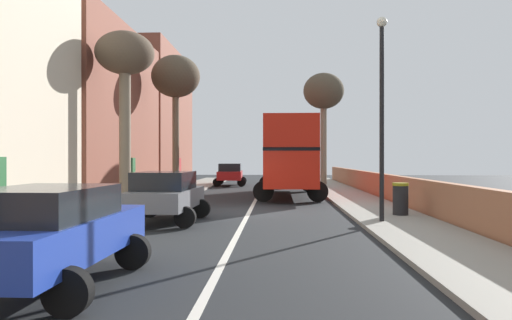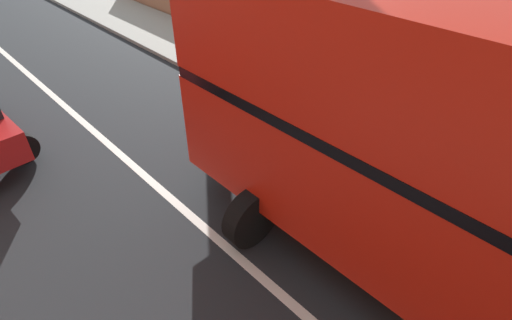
{
  "view_description": "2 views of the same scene",
  "coord_description": "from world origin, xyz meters",
  "views": [
    {
      "loc": [
        1.07,
        -18.31,
        2.05
      ],
      "look_at": [
        -0.02,
        6.07,
        1.98
      ],
      "focal_mm": 33.4,
      "sensor_mm": 36.0,
      "label": 1
    },
    {
      "loc": [
        -2.65,
        8.13,
        5.06
      ],
      "look_at": [
        0.74,
        11.71,
        1.37
      ],
      "focal_mm": 27.8,
      "sensor_mm": 36.0,
      "label": 2
    }
  ],
  "objects": []
}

